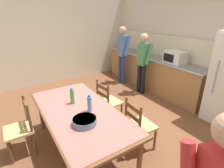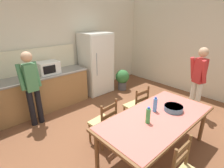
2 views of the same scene
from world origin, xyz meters
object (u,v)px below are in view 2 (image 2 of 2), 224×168
serving_bowl (173,108)px  microwave (48,68)px  bottle_off_centre (155,105)px  person_by_table (198,78)px  chair_side_far_left (104,123)px  bottle_near_centre (148,116)px  potted_plant (122,78)px  refrigerator (96,64)px  dining_table (157,120)px  chair_side_far_right (137,106)px  person_at_counter (32,86)px

serving_bowl → microwave: bearing=107.4°
bottle_off_centre → person_by_table: bearing=0.9°
serving_bowl → chair_side_far_left: 1.26m
bottle_near_centre → potted_plant: bottle_near_centre is taller
refrigerator → chair_side_far_left: bearing=-124.8°
refrigerator → dining_table: bearing=-108.4°
microwave → potted_plant: 2.35m
bottle_near_centre → chair_side_far_left: 0.93m
bottle_off_centre → chair_side_far_right: bottle_off_centre is taller
bottle_off_centre → person_by_table: person_by_table is taller
refrigerator → person_at_counter: 2.16m
bottle_near_centre → serving_bowl: bottle_near_centre is taller
microwave → chair_side_far_left: bearing=-87.7°
dining_table → potted_plant: dining_table is taller
dining_table → chair_side_far_right: bearing=59.6°
chair_side_far_left → person_by_table: bearing=159.8°
dining_table → person_by_table: (1.89, 0.16, 0.24)m
potted_plant → refrigerator: bearing=149.0°
chair_side_far_right → chair_side_far_left: 0.94m
chair_side_far_right → person_at_counter: 2.28m
refrigerator → bottle_near_centre: refrigerator is taller
person_by_table → microwave: bearing=-28.4°
chair_side_far_left → refrigerator: bearing=-129.7°
bottle_off_centre → potted_plant: size_ratio=0.40×
refrigerator → potted_plant: (0.71, -0.43, -0.53)m
dining_table → serving_bowl: size_ratio=6.55×
microwave → chair_side_far_left: size_ratio=0.55×
refrigerator → bottle_off_centre: (-0.83, -2.70, -0.04)m
bottle_near_centre → chair_side_far_right: bearing=47.6°
microwave → person_at_counter: size_ratio=0.31×
bottle_near_centre → bottle_off_centre: bearing=19.1°
microwave → person_by_table: (2.44, -2.69, -0.16)m
microwave → person_by_table: person_by_table is taller
chair_side_far_right → person_by_table: (1.42, -0.65, 0.48)m
dining_table → chair_side_far_left: (-0.47, 0.80, -0.24)m
chair_side_far_left → potted_plant: chair_side_far_left is taller
bottle_near_centre → chair_side_far_left: size_ratio=0.30×
refrigerator → potted_plant: bearing=-31.0°
refrigerator → potted_plant: size_ratio=2.74×
person_by_table → person_at_counter: bearing=-16.1°
chair_side_far_left → serving_bowl: bearing=128.5°
chair_side_far_left → person_at_counter: (-0.69, 1.52, 0.48)m
microwave → bottle_near_centre: microwave is taller
person_by_table → potted_plant: person_by_table is taller
person_by_table → bottle_near_centre: bearing=23.5°
serving_bowl → chair_side_far_left: (-0.83, 0.88, -0.36)m
person_at_counter → potted_plant: person_at_counter is taller
bottle_near_centre → serving_bowl: size_ratio=0.84×
potted_plant → person_at_counter: bearing=-178.5°
person_at_counter → chair_side_far_right: bearing=-133.0°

